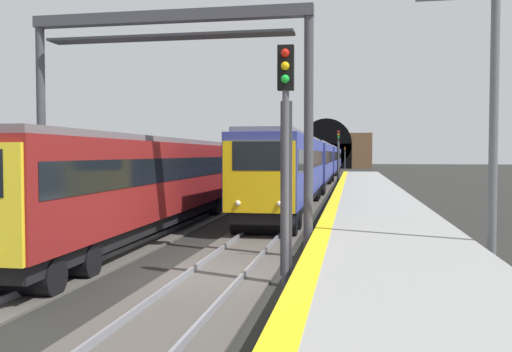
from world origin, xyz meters
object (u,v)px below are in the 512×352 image
object	(u,v)px
train_adjacent_platform	(214,171)
railway_signal_near	(286,143)
railway_signal_mid	(338,151)
train_main_approaching	(321,161)
overhead_signal_gantry	(169,72)
railway_signal_far	(345,156)
catenary_mast_near	(492,123)

from	to	relation	value
train_adjacent_platform	railway_signal_near	xyz separation A→B (m)	(-17.62, -6.30, 1.25)
railway_signal_near	railway_signal_mid	distance (m)	48.06
train_main_approaching	overhead_signal_gantry	xyz separation A→B (m)	(-43.12, 2.24, 3.31)
railway_signal_far	overhead_signal_gantry	world-z (taller)	overhead_signal_gantry
overhead_signal_gantry	catenary_mast_near	xyz separation A→B (m)	(-1.59, -9.09, -1.74)
train_main_approaching	railway_signal_far	xyz separation A→B (m)	(53.07, -1.83, 0.35)
railway_signal_far	overhead_signal_gantry	bearing A→B (deg)	-2.42
railway_signal_near	railway_signal_far	distance (m)	99.61
railway_signal_near	railway_signal_far	xyz separation A→B (m)	(99.61, 0.00, -0.69)
train_adjacent_platform	railway_signal_near	bearing A→B (deg)	18.59
train_adjacent_platform	railway_signal_far	xyz separation A→B (m)	(81.98, -6.30, 0.56)
train_adjacent_platform	overhead_signal_gantry	world-z (taller)	overhead_signal_gantry
train_adjacent_platform	overhead_signal_gantry	distance (m)	14.80
train_adjacent_platform	overhead_signal_gantry	size ratio (longest dim) A/B	4.65
railway_signal_mid	overhead_signal_gantry	distance (m)	44.88
train_adjacent_platform	railway_signal_near	distance (m)	18.76
overhead_signal_gantry	train_main_approaching	bearing A→B (deg)	-2.97
catenary_mast_near	overhead_signal_gantry	bearing A→B (deg)	80.09
railway_signal_near	catenary_mast_near	bearing A→B (deg)	110.03
train_adjacent_platform	overhead_signal_gantry	xyz separation A→B (m)	(-14.20, -2.24, 3.52)
railway_signal_near	railway_signal_mid	xyz separation A→B (m)	(48.06, 0.00, 0.05)
train_main_approaching	train_adjacent_platform	distance (m)	29.26
overhead_signal_gantry	catenary_mast_near	distance (m)	9.39
train_main_approaching	railway_signal_mid	xyz separation A→B (m)	(1.52, -1.83, 1.08)
catenary_mast_near	railway_signal_near	bearing A→B (deg)	110.03
train_main_approaching	overhead_signal_gantry	distance (m)	43.30
train_main_approaching	railway_signal_near	distance (m)	46.58
train_main_approaching	train_adjacent_platform	bearing A→B (deg)	-9.16
railway_signal_near	overhead_signal_gantry	size ratio (longest dim) A/B	0.64
railway_signal_near	railway_signal_mid	bearing A→B (deg)	-180.00
train_adjacent_platform	railway_signal_mid	bearing A→B (deg)	167.23
catenary_mast_near	railway_signal_mid	bearing A→B (deg)	6.20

